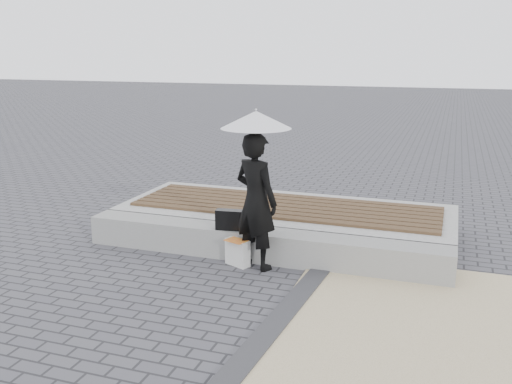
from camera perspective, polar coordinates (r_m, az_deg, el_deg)
ground at (r=6.37m, az=-4.34°, el=-11.43°), size 80.00×80.00×0.00m
edging_band at (r=5.71m, az=0.74°, el=-14.41°), size 0.61×5.20×0.04m
seating_ledge at (r=7.68m, az=0.40°, el=-5.26°), size 5.00×0.45×0.40m
timber_platform at (r=8.77m, az=2.93°, el=-2.81°), size 5.00×2.00×0.40m
timber_decking at (r=8.71m, az=2.95°, el=-1.42°), size 4.60×1.40×0.04m
woman at (r=7.19m, az=-0.00°, el=-0.92°), size 0.76×0.65×1.76m
parasol at (r=7.00m, az=-0.00°, el=7.25°), size 0.87×0.87×1.12m
handbag at (r=7.61m, az=-2.59°, el=-2.80°), size 0.40×0.19×0.27m
canvas_tote at (r=7.46m, az=-1.85°, el=-6.05°), size 0.36×0.27×0.35m
magazine at (r=7.36m, az=-2.00°, el=-4.86°), size 0.32×0.28×0.01m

